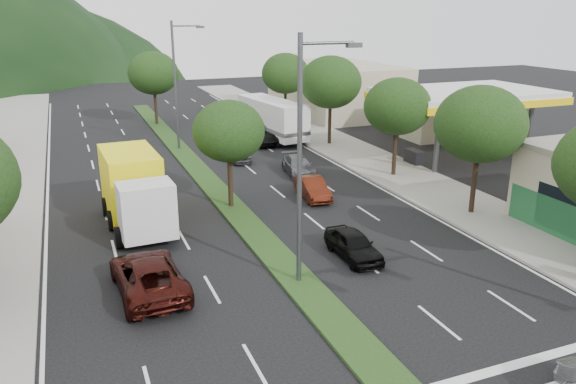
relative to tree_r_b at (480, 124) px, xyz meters
name	(u,v)px	position (x,y,z in m)	size (l,w,h in m)	color
sidewalk_right	(364,157)	(0.50, 13.00, -4.96)	(5.00, 90.00, 0.15)	gray
median	(193,164)	(-12.00, 16.00, -4.98)	(1.60, 56.00, 0.12)	#1C3613
gas_canopy	(465,98)	(7.00, 10.00, -0.39)	(12.20, 8.20, 5.25)	silver
bldg_right_far	(336,88)	(7.50, 32.00, -2.44)	(10.00, 16.00, 5.20)	#B9B193
tree_r_b	(480,124)	(0.00, 0.00, 0.00)	(4.80, 4.80, 6.94)	black
tree_r_c	(397,107)	(0.00, 8.00, -0.29)	(4.40, 4.40, 6.48)	black
tree_r_d	(331,82)	(0.00, 18.00, 0.14)	(5.00, 5.00, 7.17)	black
tree_r_e	(285,73)	(0.00, 28.00, -0.14)	(4.60, 4.60, 6.71)	black
tree_med_near	(229,131)	(-12.00, 6.00, -0.61)	(4.00, 4.00, 6.02)	black
tree_med_far	(153,73)	(-12.00, 32.00, -0.03)	(4.80, 4.80, 6.94)	black
streetlight_near	(305,151)	(-11.79, -4.00, 0.55)	(2.60, 0.25, 10.00)	#47494C
streetlight_mid	(178,80)	(-11.79, 21.00, 0.55)	(2.60, 0.25, 10.00)	#47494C
suv_maroon	(148,275)	(-17.88, -2.56, -4.29)	(2.47, 5.37, 1.49)	black
car_queue_a	(353,245)	(-8.75, -2.65, -4.40)	(1.50, 3.73, 1.27)	black
car_queue_b	(298,166)	(-5.79, 10.85, -4.43)	(1.69, 4.17, 1.21)	#56555B
car_queue_c	(312,188)	(-6.98, 5.85, -4.41)	(1.33, 3.80, 1.25)	#49180C
car_queue_d	(260,134)	(-5.13, 20.85, -4.28)	(2.49, 5.41, 1.50)	black
car_queue_e	(238,153)	(-8.58, 15.85, -4.43)	(1.42, 3.53, 1.20)	#46464B
box_truck	(135,192)	(-17.33, 5.37, -3.27)	(3.24, 7.68, 3.73)	silver
motorhome	(272,118)	(-3.60, 22.04, -3.23)	(3.75, 9.08, 3.39)	silver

